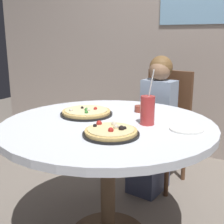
{
  "coord_description": "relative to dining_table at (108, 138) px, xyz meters",
  "views": [
    {
      "loc": [
        0.82,
        -1.4,
        1.22
      ],
      "look_at": [
        0.0,
        0.05,
        0.8
      ],
      "focal_mm": 47.54,
      "sensor_mm": 36.0,
      "label": 1
    }
  ],
  "objects": [
    {
      "name": "pizza_cheese",
      "position": [
        -0.2,
        0.08,
        0.11
      ],
      "size": [
        0.33,
        0.33,
        0.05
      ],
      "color": "black",
      "rests_on": "dining_table"
    },
    {
      "name": "wall_with_window",
      "position": [
        0.0,
        1.67,
        0.8
      ],
      "size": [
        5.2,
        0.14,
        2.9
      ],
      "color": "#A8998E",
      "rests_on": "ground_plane"
    },
    {
      "name": "chair_wooden",
      "position": [
        0.01,
        0.93,
        -0.12
      ],
      "size": [
        0.44,
        0.44,
        0.95
      ],
      "color": "brown",
      "rests_on": "ground_plane"
    },
    {
      "name": "plate_small",
      "position": [
        0.43,
        0.08,
        0.1
      ],
      "size": [
        0.18,
        0.18,
        0.01
      ],
      "primitive_type": "cylinder",
      "color": "white",
      "rests_on": "dining_table"
    },
    {
      "name": "soda_cup",
      "position": [
        0.21,
        0.08,
        0.18
      ],
      "size": [
        0.08,
        0.08,
        0.31
      ],
      "color": "#B73333",
      "rests_on": "dining_table"
    },
    {
      "name": "pizza_veggie",
      "position": [
        0.13,
        -0.19,
        0.11
      ],
      "size": [
        0.28,
        0.28,
        0.05
      ],
      "color": "black",
      "rests_on": "dining_table"
    },
    {
      "name": "sauce_bowl",
      "position": [
        0.06,
        0.32,
        0.12
      ],
      "size": [
        0.07,
        0.07,
        0.04
      ],
      "primitive_type": "cylinder",
      "color": "brown",
      "rests_on": "dining_table"
    },
    {
      "name": "dining_table",
      "position": [
        0.0,
        0.0,
        0.0
      ],
      "size": [
        1.22,
        1.22,
        0.75
      ],
      "color": "silver",
      "rests_on": "ground_plane"
    },
    {
      "name": "diner_child",
      "position": [
        -0.01,
        0.75,
        -0.17
      ],
      "size": [
        0.29,
        0.42,
        1.08
      ],
      "color": "#3F4766",
      "rests_on": "ground_plane"
    }
  ]
}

